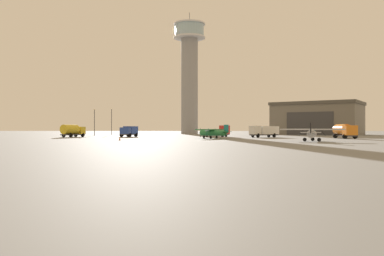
{
  "coord_description": "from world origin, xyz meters",
  "views": [
    {
      "loc": [
        -1.38,
        -68.77,
        2.28
      ],
      "look_at": [
        -3.89,
        25.43,
        2.21
      ],
      "focal_mm": 36.2,
      "sensor_mm": 36.0,
      "label": 1
    }
  ],
  "objects_px": {
    "truck_flatbed_red": "(220,131)",
    "light_post_east": "(112,119)",
    "truck_fuel_tanker_orange": "(344,130)",
    "truck_fuel_tanker_yellow": "(72,130)",
    "airplane_silver": "(312,133)",
    "control_tower": "(189,68)",
    "truck_box_white": "(264,131)",
    "truck_box_blue": "(129,131)",
    "light_post_west": "(94,119)",
    "airplane_green": "(213,132)",
    "traffic_cone_near_left": "(120,139)"
  },
  "relations": [
    {
      "from": "truck_flatbed_red",
      "to": "light_post_east",
      "type": "distance_m",
      "value": 42.9
    },
    {
      "from": "truck_fuel_tanker_orange",
      "to": "truck_fuel_tanker_yellow",
      "type": "xyz_separation_m",
      "value": [
        -61.35,
        9.78,
        -0.03
      ]
    },
    {
      "from": "airplane_silver",
      "to": "truck_fuel_tanker_orange",
      "type": "xyz_separation_m",
      "value": [
        11.87,
        17.96,
        0.28
      ]
    },
    {
      "from": "truck_fuel_tanker_yellow",
      "to": "control_tower",
      "type": "bearing_deg",
      "value": -5.14
    },
    {
      "from": "truck_flatbed_red",
      "to": "truck_fuel_tanker_orange",
      "type": "bearing_deg",
      "value": 0.08
    },
    {
      "from": "truck_flatbed_red",
      "to": "truck_box_white",
      "type": "xyz_separation_m",
      "value": [
        10.03,
        -5.56,
        0.21
      ]
    },
    {
      "from": "truck_box_blue",
      "to": "truck_box_white",
      "type": "distance_m",
      "value": 33.03
    },
    {
      "from": "light_post_west",
      "to": "light_post_east",
      "type": "xyz_separation_m",
      "value": [
        1.92,
        12.81,
        0.49
      ]
    },
    {
      "from": "light_post_east",
      "to": "truck_flatbed_red",
      "type": "bearing_deg",
      "value": -38.28
    },
    {
      "from": "control_tower",
      "to": "airplane_green",
      "type": "bearing_deg",
      "value": -83.34
    },
    {
      "from": "truck_box_blue",
      "to": "light_post_west",
      "type": "distance_m",
      "value": 19.54
    },
    {
      "from": "control_tower",
      "to": "truck_flatbed_red",
      "type": "relative_size",
      "value": 6.3
    },
    {
      "from": "truck_box_blue",
      "to": "airplane_green",
      "type": "bearing_deg",
      "value": 68.82
    },
    {
      "from": "airplane_silver",
      "to": "light_post_west",
      "type": "relative_size",
      "value": 1.33
    },
    {
      "from": "truck_flatbed_red",
      "to": "traffic_cone_near_left",
      "type": "xyz_separation_m",
      "value": [
        -19.31,
        -27.48,
        -1.02
      ]
    },
    {
      "from": "control_tower",
      "to": "traffic_cone_near_left",
      "type": "height_order",
      "value": "control_tower"
    },
    {
      "from": "truck_box_blue",
      "to": "light_post_east",
      "type": "bearing_deg",
      "value": -143.63
    },
    {
      "from": "airplane_green",
      "to": "truck_fuel_tanker_yellow",
      "type": "xyz_separation_m",
      "value": [
        -33.62,
        11.26,
        0.32
      ]
    },
    {
      "from": "airplane_green",
      "to": "truck_flatbed_red",
      "type": "distance_m",
      "value": 15.65
    },
    {
      "from": "truck_box_white",
      "to": "light_post_west",
      "type": "relative_size",
      "value": 0.94
    },
    {
      "from": "truck_fuel_tanker_yellow",
      "to": "light_post_west",
      "type": "height_order",
      "value": "light_post_west"
    },
    {
      "from": "airplane_silver",
      "to": "truck_fuel_tanker_orange",
      "type": "distance_m",
      "value": 21.54
    },
    {
      "from": "truck_fuel_tanker_yellow",
      "to": "truck_box_blue",
      "type": "bearing_deg",
      "value": -51.48
    },
    {
      "from": "truck_flatbed_red",
      "to": "light_post_west",
      "type": "bearing_deg",
      "value": -172.26
    },
    {
      "from": "airplane_green",
      "to": "light_post_east",
      "type": "height_order",
      "value": "light_post_east"
    },
    {
      "from": "airplane_green",
      "to": "airplane_silver",
      "type": "relative_size",
      "value": 0.85
    },
    {
      "from": "truck_box_blue",
      "to": "light_post_west",
      "type": "bearing_deg",
      "value": -123.81
    },
    {
      "from": "airplane_silver",
      "to": "traffic_cone_near_left",
      "type": "height_order",
      "value": "airplane_silver"
    },
    {
      "from": "truck_flatbed_red",
      "to": "light_post_east",
      "type": "height_order",
      "value": "light_post_east"
    },
    {
      "from": "truck_fuel_tanker_orange",
      "to": "truck_box_blue",
      "type": "distance_m",
      "value": 50.03
    },
    {
      "from": "airplane_silver",
      "to": "light_post_east",
      "type": "bearing_deg",
      "value": 57.55
    },
    {
      "from": "airplane_silver",
      "to": "truck_flatbed_red",
      "type": "height_order",
      "value": "airplane_silver"
    },
    {
      "from": "truck_fuel_tanker_yellow",
      "to": "truck_box_white",
      "type": "bearing_deg",
      "value": -68.07
    },
    {
      "from": "airplane_green",
      "to": "truck_box_white",
      "type": "bearing_deg",
      "value": -104.35
    },
    {
      "from": "truck_flatbed_red",
      "to": "truck_box_white",
      "type": "distance_m",
      "value": 11.47
    },
    {
      "from": "truck_flatbed_red",
      "to": "traffic_cone_near_left",
      "type": "distance_m",
      "value": 33.6
    },
    {
      "from": "light_post_west",
      "to": "control_tower",
      "type": "bearing_deg",
      "value": 49.39
    },
    {
      "from": "airplane_silver",
      "to": "light_post_west",
      "type": "height_order",
      "value": "light_post_west"
    },
    {
      "from": "airplane_green",
      "to": "truck_fuel_tanker_yellow",
      "type": "bearing_deg",
      "value": 17.9
    },
    {
      "from": "control_tower",
      "to": "truck_fuel_tanker_orange",
      "type": "xyz_separation_m",
      "value": [
        34.72,
        -58.39,
        -22.24
      ]
    },
    {
      "from": "light_post_west",
      "to": "light_post_east",
      "type": "height_order",
      "value": "light_post_east"
    },
    {
      "from": "truck_fuel_tanker_orange",
      "to": "truck_box_blue",
      "type": "xyz_separation_m",
      "value": [
        -48.24,
        13.28,
        -0.2
      ]
    },
    {
      "from": "airplane_silver",
      "to": "light_post_east",
      "type": "xyz_separation_m",
      "value": [
        -47.25,
        58.46,
        3.74
      ]
    },
    {
      "from": "truck_fuel_tanker_yellow",
      "to": "truck_fuel_tanker_orange",
      "type": "bearing_deg",
      "value": -75.48
    },
    {
      "from": "airplane_silver",
      "to": "truck_flatbed_red",
      "type": "distance_m",
      "value": 34.81
    },
    {
      "from": "truck_box_blue",
      "to": "airplane_silver",
      "type": "bearing_deg",
      "value": 63.89
    },
    {
      "from": "airplane_silver",
      "to": "truck_box_blue",
      "type": "bearing_deg",
      "value": 67.93
    },
    {
      "from": "airplane_green",
      "to": "truck_box_blue",
      "type": "xyz_separation_m",
      "value": [
        -20.5,
        14.76,
        0.15
      ]
    },
    {
      "from": "truck_flatbed_red",
      "to": "truck_fuel_tanker_orange",
      "type": "xyz_separation_m",
      "value": [
        25.59,
        -14.03,
        0.35
      ]
    },
    {
      "from": "truck_fuel_tanker_orange",
      "to": "traffic_cone_near_left",
      "type": "xyz_separation_m",
      "value": [
        -44.9,
        -13.45,
        -1.37
      ]
    }
  ]
}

